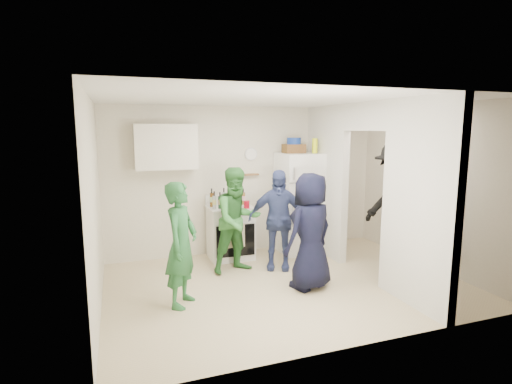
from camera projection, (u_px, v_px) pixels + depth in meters
floor at (287, 284)px, 5.52m from camera, size 4.80×4.80×0.00m
wall_back at (248, 180)px, 6.91m from camera, size 4.80×0.00×4.80m
wall_front at (361, 223)px, 3.75m from camera, size 4.80×0.00×4.80m
wall_left at (95, 207)px, 4.54m from camera, size 0.00×3.40×3.40m
wall_right at (431, 187)px, 6.12m from camera, size 0.00×3.40×3.40m
ceiling at (289, 100)px, 5.13m from camera, size 4.80×4.80×0.00m
partition_pier_back at (326, 181)px, 6.75m from camera, size 0.12×1.20×2.50m
partition_pier_front at (419, 204)px, 4.70m from camera, size 0.12×1.20×2.50m
partition_header at (367, 116)px, 5.56m from camera, size 0.12×1.00×0.40m
stove at (230, 232)px, 6.60m from camera, size 0.73×0.60×0.86m
upper_cabinet at (166, 147)px, 6.19m from camera, size 0.95×0.34×0.70m
fridge at (299, 203)px, 6.91m from camera, size 0.71×0.69×1.72m
wicker_basket at (294, 149)px, 6.78m from camera, size 0.35×0.25×0.15m
blue_bowl at (294, 141)px, 6.75m from camera, size 0.24×0.24×0.11m
yellow_cup_stack_top at (315, 146)px, 6.73m from camera, size 0.09×0.09×0.25m
wall_clock at (251, 154)px, 6.84m from camera, size 0.22×0.02×0.22m
spice_shelf at (249, 175)px, 6.85m from camera, size 0.35×0.08×0.03m
nook_window at (422, 160)px, 6.23m from camera, size 0.03×0.70×0.80m
nook_window_frame at (421, 160)px, 6.23m from camera, size 0.04×0.76×0.86m
nook_valance at (422, 137)px, 6.17m from camera, size 0.04×0.82×0.18m
yellow_cup_stack_stove at (227, 202)px, 6.26m from camera, size 0.09×0.09×0.25m
red_cup at (247, 205)px, 6.41m from camera, size 0.09×0.09×0.12m
person_green_left at (181, 244)px, 4.78m from camera, size 0.60×0.66×1.52m
person_green_center at (238, 220)px, 5.92m from camera, size 0.87×0.74×1.57m
person_denim at (278, 220)px, 6.05m from camera, size 0.97×0.72×1.53m
person_navy at (310, 231)px, 5.29m from camera, size 0.89×0.74×1.56m
person_nook at (397, 206)px, 6.00m from camera, size 0.81×1.31×1.95m
bottle_a at (212, 198)px, 6.52m from camera, size 0.06×0.06×0.30m
bottle_b at (220, 200)px, 6.37m from camera, size 0.06×0.06×0.27m
bottle_c at (224, 197)px, 6.64m from camera, size 0.07×0.07×0.29m
bottle_d at (232, 199)px, 6.47m from camera, size 0.07×0.07×0.27m
bottle_e at (232, 197)px, 6.70m from camera, size 0.06×0.06×0.27m
bottle_f at (239, 198)px, 6.57m from camera, size 0.06×0.06×0.28m
bottle_g at (243, 196)px, 6.72m from camera, size 0.07×0.07×0.27m
bottle_h at (214, 200)px, 6.30m from camera, size 0.06×0.06×0.29m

